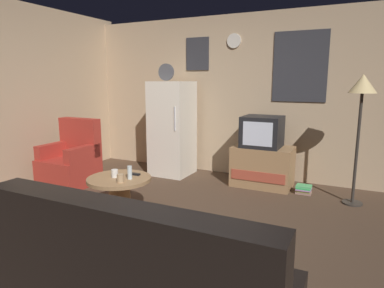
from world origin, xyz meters
name	(u,v)px	position (x,y,z in m)	size (l,w,h in m)	color
ground_plane	(151,229)	(0.00, 0.00, 0.00)	(12.00, 12.00, 0.00)	#4C3828
wall_with_art	(233,96)	(0.01, 2.45, 1.26)	(5.20, 0.12, 2.52)	tan
fridge	(172,128)	(-0.85, 1.96, 0.75)	(0.60, 0.62, 1.77)	silver
tv_stand	(262,166)	(0.65, 1.97, 0.29)	(0.84, 0.53, 0.58)	#9E754C
crt_tv	(262,132)	(0.62, 1.97, 0.80)	(0.54, 0.51, 0.44)	black
standing_lamp	(362,94)	(1.85, 1.74, 1.36)	(0.32, 0.32, 1.59)	#332D28
coffee_table	(120,196)	(-0.54, 0.19, 0.22)	(0.72, 0.72, 0.44)	#9E754C
wine_glass	(130,172)	(-0.40, 0.20, 0.51)	(0.05, 0.05, 0.15)	silver
mug_ceramic_white	(115,173)	(-0.59, 0.18, 0.48)	(0.08, 0.08, 0.09)	silver
mug_ceramic_tan	(120,178)	(-0.41, 0.05, 0.48)	(0.08, 0.08, 0.09)	tan
remote_control	(134,174)	(-0.45, 0.35, 0.45)	(0.15, 0.04, 0.02)	black
armchair	(72,162)	(-1.90, 0.81, 0.34)	(0.68, 0.68, 0.96)	#A52D23
book_stack	(304,189)	(1.25, 1.86, 0.06)	(0.20, 0.17, 0.12)	#9B7769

